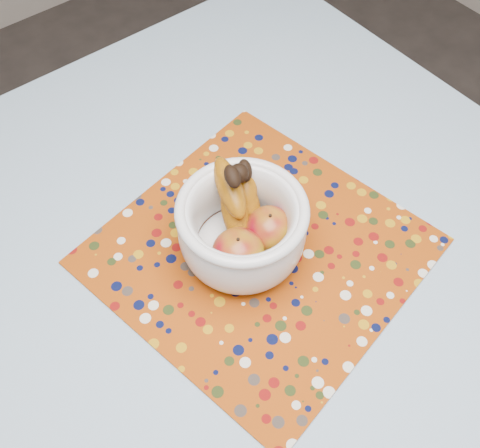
{
  "coord_description": "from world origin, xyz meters",
  "views": [
    {
      "loc": [
        -0.22,
        -0.3,
        1.53
      ],
      "look_at": [
        0.08,
        0.08,
        0.83
      ],
      "focal_mm": 42.0,
      "sensor_mm": 36.0,
      "label": 1
    }
  ],
  "objects": [
    {
      "name": "table",
      "position": [
        0.0,
        0.0,
        0.67
      ],
      "size": [
        1.2,
        1.2,
        0.75
      ],
      "color": "brown",
      "rests_on": "ground"
    },
    {
      "name": "placemat",
      "position": [
        0.11,
        0.06,
        0.76
      ],
      "size": [
        0.53,
        0.53,
        0.0
      ],
      "primitive_type": "cube",
      "rotation": [
        0.0,
        0.0,
        0.18
      ],
      "color": "#8F3707",
      "rests_on": "tablecloth"
    },
    {
      "name": "tablecloth",
      "position": [
        0.0,
        0.0,
        0.76
      ],
      "size": [
        1.32,
        1.32,
        0.01
      ],
      "primitive_type": "cube",
      "color": "slate",
      "rests_on": "table"
    },
    {
      "name": "fruit_bowl",
      "position": [
        0.09,
        0.08,
        0.83
      ],
      "size": [
        0.21,
        0.21,
        0.17
      ],
      "color": "silver",
      "rests_on": "placemat"
    }
  ]
}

